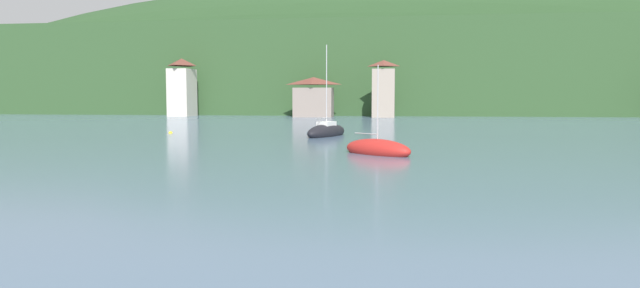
{
  "coord_description": "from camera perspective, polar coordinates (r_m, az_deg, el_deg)",
  "views": [
    {
      "loc": [
        3.86,
        21.62,
        3.7
      ],
      "look_at": [
        0.0,
        47.84,
        1.52
      ],
      "focal_mm": 32.57,
      "sensor_mm": 36.0,
      "label": 1
    }
  ],
  "objects": [
    {
      "name": "sailboat_far_6",
      "position": [
        54.24,
        0.64,
        1.22
      ],
      "size": [
        3.97,
        7.24,
        8.9
      ],
      "rotation": [
        0.0,
        0.0,
        1.26
      ],
      "color": "black",
      "rests_on": "ground_plane"
    },
    {
      "name": "sailboat_far_2",
      "position": [
        37.32,
        5.66,
        -0.53
      ],
      "size": [
        5.21,
        4.71,
        6.07
      ],
      "rotation": [
        0.0,
        0.0,
        5.6
      ],
      "color": "red",
      "rests_on": "ground_plane"
    },
    {
      "name": "mooring_buoy_mid",
      "position": [
        60.23,
        -14.47,
        1.03
      ],
      "size": [
        0.42,
        0.42,
        0.42
      ],
      "primitive_type": "sphere",
      "color": "yellow",
      "rests_on": "ground_plane"
    },
    {
      "name": "wooded_hillside",
      "position": [
        135.94,
        8.25,
        6.33
      ],
      "size": [
        352.0,
        45.39,
        49.98
      ],
      "color": "#2D4C28",
      "rests_on": "ground_plane"
    },
    {
      "name": "shore_building_central",
      "position": [
        103.01,
        6.26,
        5.34
      ],
      "size": [
        4.12,
        3.26,
        10.05
      ],
      "color": "gray",
      "rests_on": "ground_plane"
    },
    {
      "name": "shore_building_west",
      "position": [
        112.11,
        -13.4,
        5.36
      ],
      "size": [
        4.09,
        5.8,
        10.76
      ],
      "color": "beige",
      "rests_on": "ground_plane"
    },
    {
      "name": "shore_building_westcentral",
      "position": [
        104.57,
        -0.65,
        4.57
      ],
      "size": [
        7.3,
        3.98,
        7.14
      ],
      "color": "gray",
      "rests_on": "ground_plane"
    }
  ]
}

